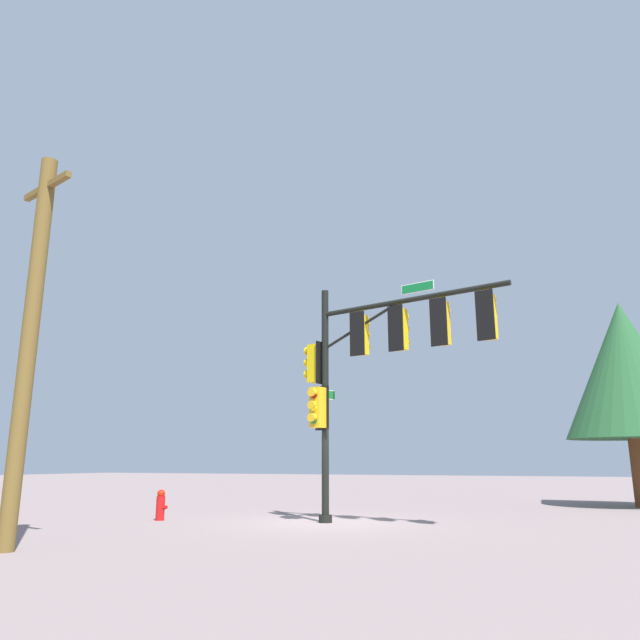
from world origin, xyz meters
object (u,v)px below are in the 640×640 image
signal_pole_assembly (374,355)px  utility_pole (30,336)px  tree_near (626,369)px  fire_hydrant (161,505)px

signal_pole_assembly → utility_pole: 8.39m
utility_pole → tree_near: 20.36m
utility_pole → tree_near: bearing=54.6°
tree_near → utility_pole: bearing=-125.4°
signal_pole_assembly → fire_hydrant: 7.29m
signal_pole_assembly → tree_near: bearing=55.0°
signal_pole_assembly → fire_hydrant: bearing=-172.9°
signal_pole_assembly → tree_near: tree_near is taller
utility_pole → tree_near: (11.79, 16.56, 1.00)m
signal_pole_assembly → fire_hydrant: (-6.08, -0.76, -3.96)m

